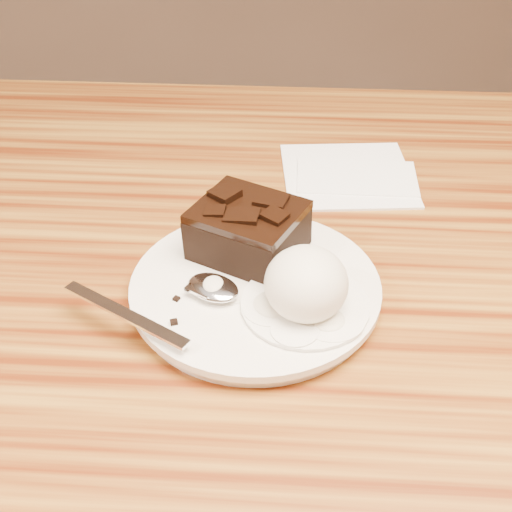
# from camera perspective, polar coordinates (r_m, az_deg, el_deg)

# --- Properties ---
(dining_table) EXTENTS (1.20, 0.80, 0.75)m
(dining_table) POSITION_cam_1_polar(r_m,az_deg,el_deg) (0.92, 4.85, -18.94)
(dining_table) COLOR #541F0A
(dining_table) RESTS_ON floor
(plate) EXTENTS (0.22, 0.22, 0.02)m
(plate) POSITION_cam_1_polar(r_m,az_deg,el_deg) (0.59, -0.06, -2.98)
(plate) COLOR white
(plate) RESTS_ON dining_table
(brownie) EXTENTS (0.12, 0.11, 0.04)m
(brownie) POSITION_cam_1_polar(r_m,az_deg,el_deg) (0.61, -0.68, 1.99)
(brownie) COLOR black
(brownie) RESTS_ON plate
(ice_cream_scoop) EXTENTS (0.07, 0.07, 0.06)m
(ice_cream_scoop) POSITION_cam_1_polar(r_m,az_deg,el_deg) (0.54, 4.33, -2.36)
(ice_cream_scoop) COLOR white
(ice_cream_scoop) RESTS_ON plate
(melt_puddle) EXTENTS (0.11, 0.11, 0.00)m
(melt_puddle) POSITION_cam_1_polar(r_m,az_deg,el_deg) (0.56, 4.22, -4.22)
(melt_puddle) COLOR white
(melt_puddle) RESTS_ON plate
(spoon) EXTENTS (0.18, 0.13, 0.01)m
(spoon) POSITION_cam_1_polar(r_m,az_deg,el_deg) (0.57, -3.68, -2.85)
(spoon) COLOR silver
(spoon) RESTS_ON plate
(napkin) EXTENTS (0.16, 0.16, 0.01)m
(napkin) POSITION_cam_1_polar(r_m,az_deg,el_deg) (0.77, 7.84, 6.99)
(napkin) COLOR white
(napkin) RESTS_ON dining_table
(crumb_a) EXTENTS (0.01, 0.01, 0.00)m
(crumb_a) POSITION_cam_1_polar(r_m,az_deg,el_deg) (0.55, -7.05, -5.66)
(crumb_a) COLOR black
(crumb_a) RESTS_ON plate
(crumb_b) EXTENTS (0.01, 0.01, 0.00)m
(crumb_b) POSITION_cam_1_polar(r_m,az_deg,el_deg) (0.57, -6.84, -3.66)
(crumb_b) COLOR black
(crumb_b) RESTS_ON plate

